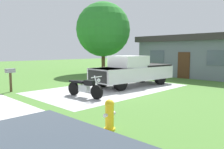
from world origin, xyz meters
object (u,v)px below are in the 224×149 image
at_px(mailbox, 10,74).
at_px(shade_tree, 103,30).
at_px(neighbor_house, 197,56).
at_px(fire_hydrant, 110,115).
at_px(pickup_truck, 133,71).
at_px(motorcycle, 85,87).

relative_size(mailbox, shade_tree, 0.18).
bearing_deg(shade_tree, mailbox, -69.81).
distance_m(shade_tree, neighbor_house, 9.06).
xyz_separation_m(fire_hydrant, mailbox, (-7.94, 0.41, 0.55)).
relative_size(pickup_truck, mailbox, 4.59).
xyz_separation_m(motorcycle, mailbox, (-3.95, -1.91, 0.51)).
height_order(motorcycle, mailbox, mailbox).
height_order(pickup_truck, fire_hydrant, pickup_truck).
height_order(motorcycle, fire_hydrant, motorcycle).
bearing_deg(motorcycle, shade_tree, 132.29).
bearing_deg(pickup_truck, fire_hydrant, -55.67).
distance_m(fire_hydrant, neighbor_house, 15.64).
height_order(motorcycle, pickup_truck, pickup_truck).
bearing_deg(shade_tree, motorcycle, -47.71).
xyz_separation_m(motorcycle, pickup_truck, (-0.60, 4.40, 0.48)).
distance_m(pickup_truck, shade_tree, 8.96).
bearing_deg(motorcycle, mailbox, -154.11).
bearing_deg(shade_tree, fire_hydrant, -42.75).
height_order(mailbox, shade_tree, shade_tree).
xyz_separation_m(fire_hydrant, shade_tree, (-11.79, 10.90, 3.84)).
height_order(fire_hydrant, shade_tree, shade_tree).
height_order(pickup_truck, shade_tree, shade_tree).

